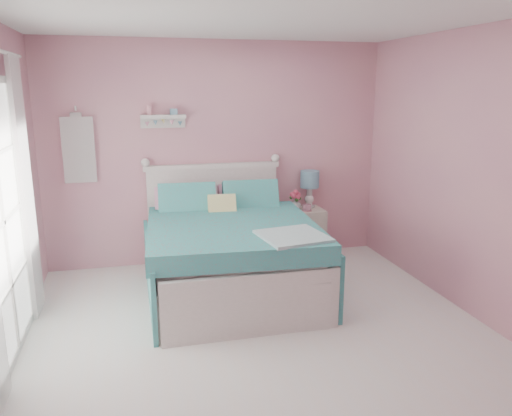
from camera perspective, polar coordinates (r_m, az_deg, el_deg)
name	(u,v)px	position (r m, az deg, el deg)	size (l,w,h in m)	color
floor	(267,346)	(4.25, 1.29, -15.53)	(4.50, 4.50, 0.00)	silver
room_shell	(268,154)	(3.74, 1.42, 6.16)	(4.50, 4.50, 4.50)	#BD7792
bed	(229,254)	(5.15, -3.08, -5.22)	(1.72, 2.11, 1.19)	silver
nightstand	(305,233)	(6.20, 5.58, -2.89)	(0.43, 0.43, 0.62)	beige
table_lamp	(310,182)	(6.16, 6.15, 2.98)	(0.23, 0.23, 0.46)	white
vase	(295,204)	(6.08, 4.54, 0.48)	(0.14, 0.14, 0.14)	silver
teacup	(307,208)	(6.01, 5.83, 0.04)	(0.11, 0.11, 0.08)	pink
roses	(296,195)	(6.05, 4.55, 1.50)	(0.14, 0.11, 0.12)	#DB4B6B
wall_shelf	(163,118)	(5.79, -10.62, 10.09)	(0.50, 0.15, 0.25)	silver
hanging_dress	(79,150)	(5.82, -19.61, 6.25)	(0.34, 0.03, 0.72)	white
french_door	(2,223)	(4.21, -27.06, -1.57)	(0.04, 1.32, 2.16)	silver
curtain_far	(26,190)	(4.89, -24.78, 1.89)	(0.04, 0.40, 2.32)	white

